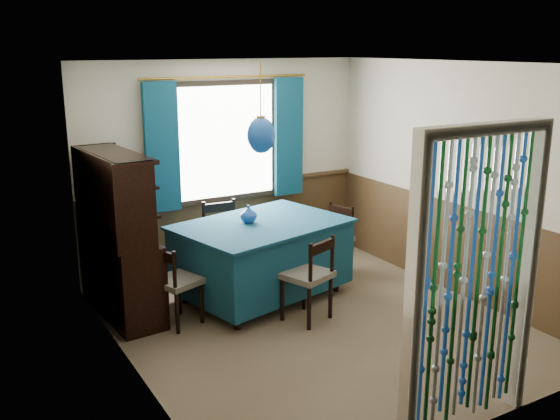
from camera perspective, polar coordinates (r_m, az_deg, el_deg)
floor at (r=6.24m, az=3.23°, el=-10.36°), size 4.00×4.00×0.00m
ceiling at (r=5.65m, az=3.61°, el=13.25°), size 4.00×4.00×0.00m
wall_back at (r=7.53m, az=-5.02°, el=4.04°), size 3.60×0.00×3.60m
wall_front at (r=4.36m, az=18.07°, el=-4.70°), size 3.60×0.00×3.60m
wall_left at (r=5.08m, az=-13.79°, el=-1.64°), size 0.00×4.00×4.00m
wall_right at (r=6.95m, az=15.90°, el=2.62°), size 0.00×4.00×4.00m
wainscot_back at (r=7.69m, az=-4.85°, el=-1.47°), size 3.60×0.00×3.60m
wainscot_front at (r=4.67m, az=17.18°, el=-13.36°), size 3.60×0.00×3.60m
wainscot_left at (r=5.34m, az=-13.14°, el=-9.35°), size 0.00×4.00×4.00m
wainscot_right at (r=7.13m, az=15.39°, el=-3.28°), size 0.00×4.00×4.00m
window at (r=7.43m, az=-4.91°, el=6.25°), size 1.32×0.12×1.42m
doorway at (r=4.47m, az=17.29°, el=-6.91°), size 1.16×0.12×2.18m
dining_table at (r=6.69m, az=-1.68°, el=-4.12°), size 1.96×1.55×0.84m
chair_near at (r=6.14m, az=2.69°, el=-6.05°), size 0.55×0.54×0.87m
chair_far at (r=7.24m, az=-5.13°, el=-2.65°), size 0.48×0.46×0.91m
chair_left at (r=6.13m, az=-9.57°, el=-6.52°), size 0.50×0.52×0.83m
chair_right at (r=7.39m, az=4.88°, el=-2.60°), size 0.50×0.51×0.84m
sideboard at (r=6.45m, az=-14.46°, el=-4.39°), size 0.54×1.30×1.66m
pendant_lamp at (r=6.39m, az=-1.76°, el=6.87°), size 0.30×0.30×0.92m
vase_table at (r=6.58m, az=-2.89°, el=-0.42°), size 0.17×0.17×0.17m
bowl_shelf at (r=6.01m, az=-13.43°, el=0.03°), size 0.21×0.21×0.05m
vase_sideboard at (r=6.65m, az=-14.91°, el=-0.65°), size 0.26×0.26×0.21m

